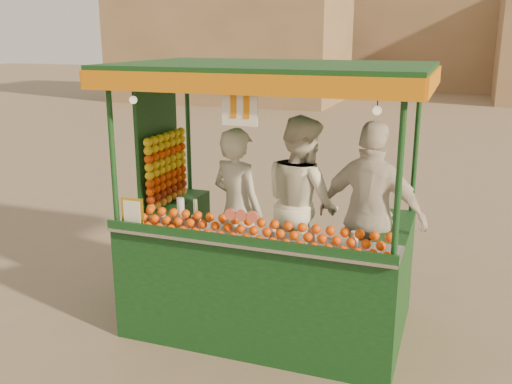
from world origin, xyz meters
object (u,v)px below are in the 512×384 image
(juice_cart, at_px, (260,248))
(vendor_middle, at_px, (302,204))
(vendor_left, at_px, (237,211))
(vendor_right, at_px, (371,216))

(juice_cart, height_order, vendor_middle, juice_cart)
(juice_cart, xyz_separation_m, vendor_left, (-0.30, 0.16, 0.31))
(vendor_left, relative_size, vendor_right, 0.94)
(vendor_right, bearing_deg, vendor_middle, -2.41)
(juice_cart, bearing_deg, vendor_left, 152.33)
(juice_cart, distance_m, vendor_right, 1.14)
(vendor_middle, relative_size, vendor_right, 1.00)
(vendor_left, bearing_deg, juice_cart, 174.52)
(juice_cart, height_order, vendor_right, juice_cart)
(juice_cart, bearing_deg, vendor_right, 13.48)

